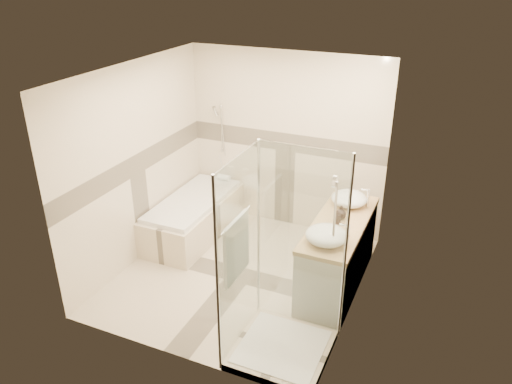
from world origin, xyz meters
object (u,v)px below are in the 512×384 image
at_px(amenity_bottle_b, 341,212).
at_px(shower_enclosure, 274,304).
at_px(vessel_sink_near, 349,199).
at_px(vanity, 338,253).
at_px(vessel_sink_far, 326,235).
at_px(bathtub, 194,215).
at_px(amenity_bottle_a, 338,217).

bearing_deg(amenity_bottle_b, shower_enclosure, -101.44).
relative_size(vessel_sink_near, amenity_bottle_b, 2.68).
bearing_deg(vanity, vessel_sink_far, -92.26).
height_order(vanity, vessel_sink_near, vessel_sink_near).
xyz_separation_m(vessel_sink_near, amenity_bottle_b, (0.00, -0.37, -0.01)).
bearing_deg(shower_enclosure, vessel_sink_near, 81.00).
xyz_separation_m(bathtub, vessel_sink_far, (2.13, -0.86, 0.63)).
relative_size(vessel_sink_far, amenity_bottle_b, 2.77).
distance_m(vessel_sink_near, vessel_sink_far, 0.96).
distance_m(vanity, amenity_bottle_a, 0.50).
xyz_separation_m(vanity, vessel_sink_near, (-0.02, 0.45, 0.51)).
bearing_deg(vessel_sink_near, amenity_bottle_b, -90.00).
xyz_separation_m(bathtub, amenity_bottle_a, (2.13, -0.40, 0.62)).
xyz_separation_m(bathtub, amenity_bottle_b, (2.13, -0.27, 0.62)).
height_order(vanity, vessel_sink_far, vessel_sink_far).
height_order(bathtub, vanity, vanity).
distance_m(bathtub, vessel_sink_near, 2.22).
distance_m(vessel_sink_far, amenity_bottle_b, 0.58).
xyz_separation_m(vanity, vessel_sink_far, (-0.02, -0.51, 0.51)).
height_order(amenity_bottle_a, amenity_bottle_b, amenity_bottle_b).
bearing_deg(amenity_bottle_b, vessel_sink_near, 90.00).
relative_size(shower_enclosure, amenity_bottle_a, 13.70).
distance_m(shower_enclosure, vessel_sink_near, 1.80).
bearing_deg(amenity_bottle_b, amenity_bottle_a, -90.00).
bearing_deg(shower_enclosure, amenity_bottle_b, 78.56).
height_order(bathtub, vessel_sink_near, vessel_sink_near).
height_order(bathtub, amenity_bottle_b, amenity_bottle_b).
distance_m(vessel_sink_far, amenity_bottle_a, 0.46).
bearing_deg(shower_enclosure, vessel_sink_far, 70.37).
relative_size(vanity, vessel_sink_near, 3.77).
bearing_deg(bathtub, vessel_sink_far, -21.89).
relative_size(amenity_bottle_a, amenity_bottle_b, 0.93).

